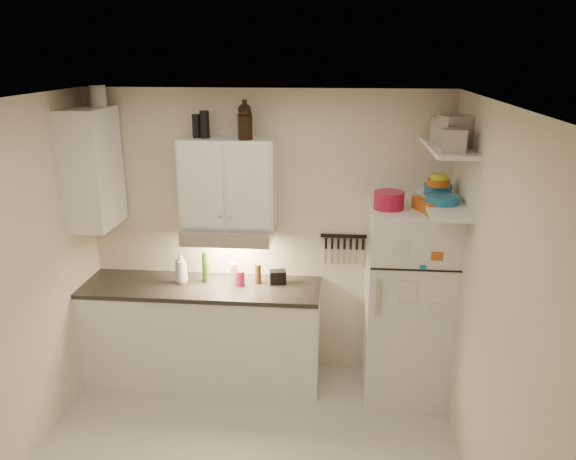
{
  "coord_description": "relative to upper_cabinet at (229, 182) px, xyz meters",
  "views": [
    {
      "loc": [
        0.63,
        -3.28,
        2.89
      ],
      "look_at": [
        0.25,
        0.9,
        1.55
      ],
      "focal_mm": 35.0,
      "sensor_mm": 36.0,
      "label": 1
    }
  ],
  "objects": [
    {
      "name": "back_wall",
      "position": [
        0.3,
        0.18,
        -0.53
      ],
      "size": [
        3.2,
        0.02,
        2.6
      ],
      "primitive_type": "cube",
      "color": "beige",
      "rests_on": "ground"
    },
    {
      "name": "upper_cabinet",
      "position": [
        0.0,
        0.0,
        0.0
      ],
      "size": [
        0.8,
        0.33,
        0.75
      ],
      "primitive_type": "cube",
      "color": "white",
      "rests_on": "back_wall"
    },
    {
      "name": "shelf_hi",
      "position": [
        1.75,
        -0.31,
        0.38
      ],
      "size": [
        0.3,
        0.95,
        0.03
      ],
      "primitive_type": "cube",
      "color": "white",
      "rests_on": "right_wall"
    },
    {
      "name": "clear_bottle",
      "position": [
        0.04,
        -0.09,
        -0.81
      ],
      "size": [
        0.09,
        0.09,
        0.2
      ],
      "primitive_type": "cylinder",
      "rotation": [
        0.0,
        0.0,
        0.36
      ],
      "color": "silver",
      "rests_on": "countertop"
    },
    {
      "name": "book_stack",
      "position": [
        1.67,
        -0.31,
        -0.08
      ],
      "size": [
        0.31,
        0.34,
        0.09
      ],
      "primitive_type": "cube",
      "rotation": [
        0.0,
        0.0,
        0.35
      ],
      "color": "#C25618",
      "rests_on": "fridge"
    },
    {
      "name": "side_cabinet",
      "position": [
        -1.14,
        -0.14,
        0.12
      ],
      "size": [
        0.33,
        0.55,
        1.0
      ],
      "primitive_type": "cube",
      "color": "white",
      "rests_on": "left_wall"
    },
    {
      "name": "ceiling",
      "position": [
        0.3,
        -1.33,
        0.78
      ],
      "size": [
        3.2,
        3.0,
        0.02
      ],
      "primitive_type": "cube",
      "color": "white",
      "rests_on": "ground"
    },
    {
      "name": "shelf_lo",
      "position": [
        1.75,
        -0.31,
        -0.07
      ],
      "size": [
        0.3,
        0.95,
        0.03
      ],
      "primitive_type": "cube",
      "color": "white",
      "rests_on": "right_wall"
    },
    {
      "name": "growler_a",
      "position": [
        0.15,
        0.0,
        0.52
      ],
      "size": [
        0.14,
        0.14,
        0.29
      ],
      "primitive_type": null,
      "rotation": [
        0.0,
        0.0,
        -0.18
      ],
      "color": "black",
      "rests_on": "upper_cabinet"
    },
    {
      "name": "caddy",
      "position": [
        0.42,
        -0.03,
        -0.84
      ],
      "size": [
        0.16,
        0.13,
        0.12
      ],
      "primitive_type": "cube",
      "rotation": [
        0.0,
        0.0,
        0.2
      ],
      "color": "black",
      "rests_on": "countertop"
    },
    {
      "name": "countertop",
      "position": [
        -0.25,
        -0.14,
        -0.93
      ],
      "size": [
        2.1,
        0.62,
        0.04
      ],
      "primitive_type": "cube",
      "color": "#2A2824",
      "rests_on": "base_cabinet"
    },
    {
      "name": "left_wall",
      "position": [
        -1.31,
        -1.33,
        -0.53
      ],
      "size": [
        0.02,
        3.0,
        2.6
      ],
      "primitive_type": "cube",
      "color": "beige",
      "rests_on": "ground"
    },
    {
      "name": "tin_b",
      "position": [
        1.73,
        -0.6,
        0.47
      ],
      "size": [
        0.18,
        0.18,
        0.16
      ],
      "primitive_type": "cube",
      "rotation": [
        0.0,
        0.0,
        -0.12
      ],
      "color": "#AAAAAD",
      "rests_on": "shelf_hi"
    },
    {
      "name": "bowl_orange",
      "position": [
        1.73,
        -0.15,
        0.07
      ],
      "size": [
        0.18,
        0.18,
        0.05
      ],
      "primitive_type": "cylinder",
      "color": "#CB5213",
      "rests_on": "bowl_teal"
    },
    {
      "name": "plates",
      "position": [
        1.73,
        -0.36,
        -0.02
      ],
      "size": [
        0.3,
        0.3,
        0.06
      ],
      "primitive_type": "cylinder",
      "rotation": [
        0.0,
        0.0,
        -0.21
      ],
      "color": "#1C6D9C",
      "rests_on": "shelf_lo"
    },
    {
      "name": "bowl_teal",
      "position": [
        1.74,
        -0.09,
        -0.01
      ],
      "size": [
        0.22,
        0.22,
        0.09
      ],
      "primitive_type": "cylinder",
      "color": "#1C6D9C",
      "rests_on": "shelf_lo"
    },
    {
      "name": "dutch_oven",
      "position": [
        1.34,
        -0.28,
        -0.06
      ],
      "size": [
        0.25,
        0.25,
        0.14
      ],
      "primitive_type": "cylinder",
      "rotation": [
        0.0,
        0.0,
        -0.06
      ],
      "color": "#A41337",
      "rests_on": "fridge"
    },
    {
      "name": "stock_pot",
      "position": [
        1.78,
        -0.02,
        0.48
      ],
      "size": [
        0.31,
        0.31,
        0.18
      ],
      "primitive_type": "cylinder",
      "rotation": [
        0.0,
        0.0,
        -0.27
      ],
      "color": "silver",
      "rests_on": "shelf_hi"
    },
    {
      "name": "tin_a",
      "position": [
        1.79,
        -0.36,
        0.5
      ],
      "size": [
        0.27,
        0.26,
        0.23
      ],
      "primitive_type": "cube",
      "rotation": [
        0.0,
        0.0,
        0.27
      ],
      "color": "#AAAAAD",
      "rests_on": "shelf_hi"
    },
    {
      "name": "fridge",
      "position": [
        1.55,
        -0.18,
        -0.98
      ],
      "size": [
        0.7,
        0.68,
        1.7
      ],
      "primitive_type": "cube",
      "color": "white",
      "rests_on": "floor"
    },
    {
      "name": "bowl_yellow",
      "position": [
        1.73,
        -0.15,
        0.12
      ],
      "size": [
        0.14,
        0.14,
        0.04
      ],
      "primitive_type": "cylinder",
      "color": "gold",
      "rests_on": "bowl_orange"
    },
    {
      "name": "thermos_a",
      "position": [
        -0.18,
        -0.02,
        0.49
      ],
      "size": [
        0.08,
        0.08,
        0.23
      ],
      "primitive_type": "cylinder",
      "rotation": [
        0.0,
        0.0,
        -0.0
      ],
      "color": "black",
      "rests_on": "upper_cabinet"
    },
    {
      "name": "base_cabinet",
      "position": [
        -0.25,
        -0.14,
        -1.39
      ],
      "size": [
        2.1,
        0.6,
        0.88
      ],
      "primitive_type": "cube",
      "color": "white",
      "rests_on": "floor"
    },
    {
      "name": "thermos_b",
      "position": [
        -0.26,
        -0.01,
        0.47
      ],
      "size": [
        0.08,
        0.08,
        0.19
      ],
      "primitive_type": "cylinder",
      "rotation": [
        0.0,
        0.0,
        0.2
      ],
      "color": "black",
      "rests_on": "upper_cabinet"
    },
    {
      "name": "growler_b",
      "position": [
        0.17,
        -0.07,
        0.51
      ],
      "size": [
        0.14,
        0.14,
        0.28
      ],
      "primitive_type": null,
      "rotation": [
        0.0,
        0.0,
        -0.25
      ],
      "color": "black",
      "rests_on": "upper_cabinet"
    },
    {
      "name": "right_wall",
      "position": [
        1.91,
        -1.33,
        -0.53
      ],
      "size": [
        0.02,
        3.0,
        2.6
      ],
      "primitive_type": "cube",
      "color": "beige",
      "rests_on": "ground"
    },
    {
      "name": "red_jar",
      "position": [
        0.1,
        -0.11,
        -0.84
      ],
      "size": [
        0.08,
        0.08,
        0.14
      ],
      "primitive_type": "cylinder",
      "rotation": [
        0.0,
        0.0,
        0.24
      ],
      "color": "#A41337",
      "rests_on": "countertop"
    },
    {
      "name": "oil_bottle",
      "position": [
        -0.22,
        -0.06,
        -0.76
      ],
      "size": [
        0.06,
        0.06,
        0.29
      ],
      "primitive_type": "cylinder",
      "rotation": [
        0.0,
        0.0,
        0.14
      ],
      "color": "#366519",
      "rests_on": "countertop"
    },
    {
      "name": "range_hood",
      "position": [
        0.0,
        -0.06,
        -0.44
      ],
      "size": [
        0.76,
        0.46,
        0.12
      ],
      "primitive_type": "cube",
      "color": "silver",
      "rests_on": "back_wall"
    },
    {
      "name": "soap_bottle",
      "position": [
        -0.43,
        -0.09,
        -0.74
      ],
      "size": [
        0.15,
        0.15,
        0.32
      ],
      "primitive_type": "imported",
      "rotation": [
        0.0,
        0.0,
        0.28
      ],
      "color": "white",
      "rests_on": "countertop"
    },
    {
      "name": "knife_strip",
      "position": [
        1.0,
        0.15,
        -0.51
      ],
      "size": [
        0.42,
        0.02,
        0.03
      ],
      "primitive_type": "cube",
      "color": "black",
      "rests_on": "back_wall"
    },
    {
      "name": "side_jar",
      "position": [
        -1.06,
        -0.03,
        0.71
      ],
      "size": [
        0.16,
        0.16,
        0.18
      ],
      "primitive_type": "cylinder",
      "rotation": [
        0.0,
        0.0,
        0.21
      ],
      "color": "silver",
      "rests_on": "side_cabinet"
    },
    {
      "name": "spice_jar",
      "position": [
        1.62,
        -0.23,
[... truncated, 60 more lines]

